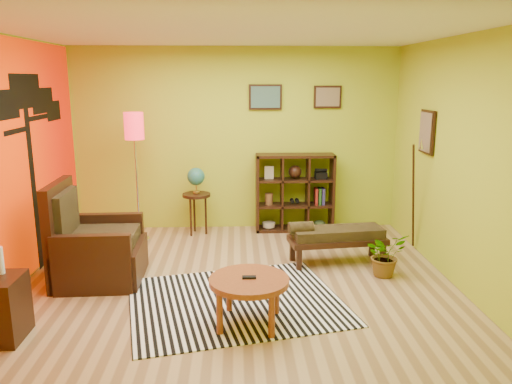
{
  "coord_description": "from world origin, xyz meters",
  "views": [
    {
      "loc": [
        -0.0,
        -5.46,
        2.32
      ],
      "look_at": [
        0.22,
        0.13,
        1.05
      ],
      "focal_mm": 35.0,
      "sensor_mm": 36.0,
      "label": 1
    }
  ],
  "objects_px": {
    "coffee_table": "(249,285)",
    "floor_lamp": "(135,138)",
    "cube_shelf": "(296,193)",
    "bench": "(335,236)",
    "armchair": "(94,251)",
    "globe_table": "(196,184)",
    "potted_plant": "(385,259)"
  },
  "relations": [
    {
      "from": "coffee_table",
      "to": "floor_lamp",
      "type": "bearing_deg",
      "value": 120.37
    },
    {
      "from": "cube_shelf",
      "to": "bench",
      "type": "height_order",
      "value": "cube_shelf"
    },
    {
      "from": "armchair",
      "to": "globe_table",
      "type": "xyz_separation_m",
      "value": [
        1.07,
        1.74,
        0.42
      ]
    },
    {
      "from": "coffee_table",
      "to": "bench",
      "type": "xyz_separation_m",
      "value": [
        1.14,
        1.59,
        -0.04
      ]
    },
    {
      "from": "floor_lamp",
      "to": "globe_table",
      "type": "height_order",
      "value": "floor_lamp"
    },
    {
      "from": "bench",
      "to": "potted_plant",
      "type": "bearing_deg",
      "value": -39.58
    },
    {
      "from": "cube_shelf",
      "to": "bench",
      "type": "xyz_separation_m",
      "value": [
        0.33,
        -1.46,
        -0.23
      ]
    },
    {
      "from": "globe_table",
      "to": "floor_lamp",
      "type": "bearing_deg",
      "value": -160.38
    },
    {
      "from": "coffee_table",
      "to": "potted_plant",
      "type": "height_order",
      "value": "coffee_table"
    },
    {
      "from": "armchair",
      "to": "cube_shelf",
      "type": "height_order",
      "value": "cube_shelf"
    },
    {
      "from": "globe_table",
      "to": "potted_plant",
      "type": "relative_size",
      "value": 1.93
    },
    {
      "from": "floor_lamp",
      "to": "bench",
      "type": "distance_m",
      "value": 3.09
    },
    {
      "from": "bench",
      "to": "floor_lamp",
      "type": "bearing_deg",
      "value": 158.96
    },
    {
      "from": "cube_shelf",
      "to": "globe_table",
      "type": "bearing_deg",
      "value": -174.75
    },
    {
      "from": "armchair",
      "to": "floor_lamp",
      "type": "xyz_separation_m",
      "value": [
        0.25,
        1.45,
        1.16
      ]
    },
    {
      "from": "bench",
      "to": "armchair",
      "type": "bearing_deg",
      "value": -171.86
    },
    {
      "from": "cube_shelf",
      "to": "armchair",
      "type": "bearing_deg",
      "value": -144.06
    },
    {
      "from": "potted_plant",
      "to": "cube_shelf",
      "type": "bearing_deg",
      "value": 114.41
    },
    {
      "from": "coffee_table",
      "to": "floor_lamp",
      "type": "xyz_separation_m",
      "value": [
        -1.54,
        2.62,
        1.11
      ]
    },
    {
      "from": "globe_table",
      "to": "bench",
      "type": "xyz_separation_m",
      "value": [
        1.85,
        -1.32,
        -0.41
      ]
    },
    {
      "from": "armchair",
      "to": "globe_table",
      "type": "height_order",
      "value": "armchair"
    },
    {
      "from": "globe_table",
      "to": "cube_shelf",
      "type": "distance_m",
      "value": 1.54
    },
    {
      "from": "potted_plant",
      "to": "armchair",
      "type": "bearing_deg",
      "value": 179.73
    },
    {
      "from": "armchair",
      "to": "globe_table",
      "type": "distance_m",
      "value": 2.09
    },
    {
      "from": "coffee_table",
      "to": "armchair",
      "type": "relative_size",
      "value": 0.65
    },
    {
      "from": "floor_lamp",
      "to": "cube_shelf",
      "type": "relative_size",
      "value": 1.56
    },
    {
      "from": "cube_shelf",
      "to": "coffee_table",
      "type": "bearing_deg",
      "value": -104.74
    },
    {
      "from": "cube_shelf",
      "to": "potted_plant",
      "type": "bearing_deg",
      "value": -65.59
    },
    {
      "from": "coffee_table",
      "to": "globe_table",
      "type": "distance_m",
      "value": 3.02
    },
    {
      "from": "coffee_table",
      "to": "bench",
      "type": "bearing_deg",
      "value": 54.46
    },
    {
      "from": "globe_table",
      "to": "armchair",
      "type": "bearing_deg",
      "value": -121.67
    },
    {
      "from": "floor_lamp",
      "to": "potted_plant",
      "type": "height_order",
      "value": "floor_lamp"
    }
  ]
}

